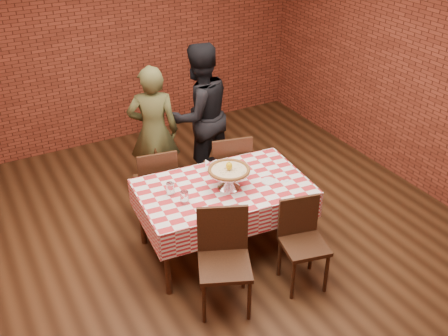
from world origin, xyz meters
The scene contains 19 objects.
ground centered at (0.00, 0.00, 0.00)m, with size 6.00×6.00×0.00m, color black.
back_wall centered at (0.00, 3.00, 1.45)m, with size 5.50×5.50×0.00m, color maroon.
table centered at (0.08, 0.03, 0.38)m, with size 1.63×0.98×0.75m, color #402211.
tablecloth centered at (0.08, 0.03, 0.62)m, with size 1.67×1.02×0.28m, color red, non-canonical shape.
pizza_stand centered at (0.12, 0.00, 0.85)m, with size 0.41×0.41×0.18m, color silver, non-canonical shape.
pizza centered at (0.12, 0.00, 0.94)m, with size 0.41×0.41×0.03m, color beige.
lemon centered at (0.12, 0.00, 0.99)m, with size 0.06×0.06×0.08m, color #DBB409.
water_glass_left centered at (-0.37, -0.05, 0.82)m, with size 0.08×0.08×0.12m, color white.
water_glass_right centered at (-0.43, 0.15, 0.82)m, with size 0.08×0.08×0.12m, color white.
side_plate centered at (0.51, -0.11, 0.76)m, with size 0.15×0.15×0.01m, color white.
sweetener_packet_a centered at (0.63, -0.18, 0.76)m, with size 0.05×0.04×0.01m, color white.
sweetener_packet_b centered at (0.68, -0.18, 0.76)m, with size 0.05×0.04×0.01m, color white.
condiment_caddy centered at (0.12, 0.36, 0.82)m, with size 0.09×0.07×0.13m, color silver.
chair_near_left centered at (-0.30, -0.69, 0.47)m, with size 0.45×0.45×0.93m, color #402211, non-canonical shape.
chair_near_right centered at (0.47, -0.79, 0.44)m, with size 0.39×0.39×0.87m, color #402211, non-canonical shape.
chair_far_left centered at (-0.30, 0.89, 0.45)m, with size 0.42×0.42×0.90m, color #402211, non-canonical shape.
chair_far_right centered at (0.53, 0.76, 0.47)m, with size 0.45×0.45×0.93m, color #402211, non-canonical shape.
diner_olive centered at (-0.09, 1.39, 0.80)m, with size 0.58×0.38×1.60m, color #474825.
diner_black centered at (0.51, 1.40, 0.88)m, with size 0.85×0.66×1.75m, color black.
Camera 1 is at (-2.00, -3.76, 3.50)m, focal length 42.14 mm.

